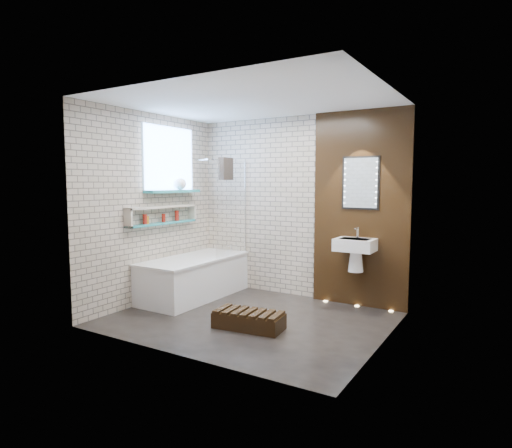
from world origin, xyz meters
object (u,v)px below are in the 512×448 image
Objects in this scene: walnut_step at (249,321)px; led_mirror at (361,183)px; bathtub at (194,277)px; bath_screen at (231,208)px; washbasin at (355,249)px.

led_mirror is at bearing 63.18° from walnut_step.
bathtub is 1.14m from bath_screen.
bathtub is 2.68m from led_mirror.
bath_screen reaches higher than walnut_step.
bath_screen is at bearing -169.34° from led_mirror.
bath_screen is 2.00× the size of led_mirror.
washbasin is 0.88m from led_mirror.
washbasin is 1.73m from walnut_step.
bath_screen is at bearing -174.22° from washbasin.
bathtub is at bearing -163.99° from washbasin.
walnut_step is at bearing -28.18° from bathtub.
walnut_step is at bearing -119.41° from washbasin.
walnut_step is (1.40, -0.75, -0.20)m from bathtub.
bathtub is at bearing -128.90° from bath_screen.
led_mirror is at bearing 19.78° from bathtub.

